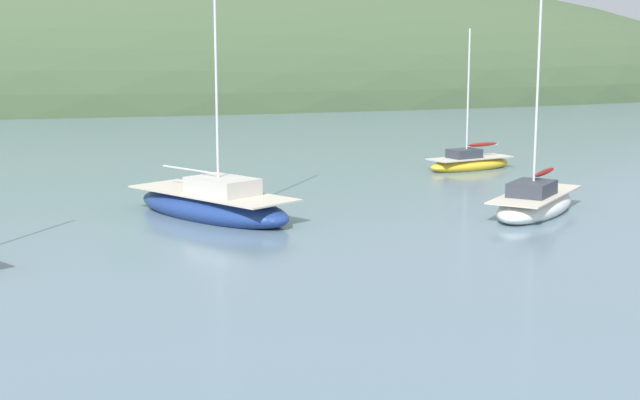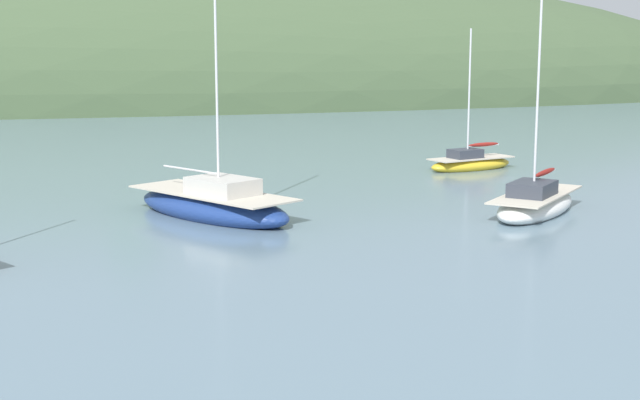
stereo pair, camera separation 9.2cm
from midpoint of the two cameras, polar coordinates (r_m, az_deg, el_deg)
far_shoreline_hill at (r=98.26m, az=-11.17°, el=6.05°), size 150.00×36.00×32.71m
sailboat_white_near at (r=33.60m, az=-6.87°, el=-0.30°), size 6.25×7.96×11.46m
sailboat_blue_center at (r=35.02m, az=13.37°, el=-0.19°), size 6.00×5.86×9.22m
sailboat_yellow_far at (r=46.68m, az=9.38°, el=2.35°), size 5.22×2.93×7.26m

